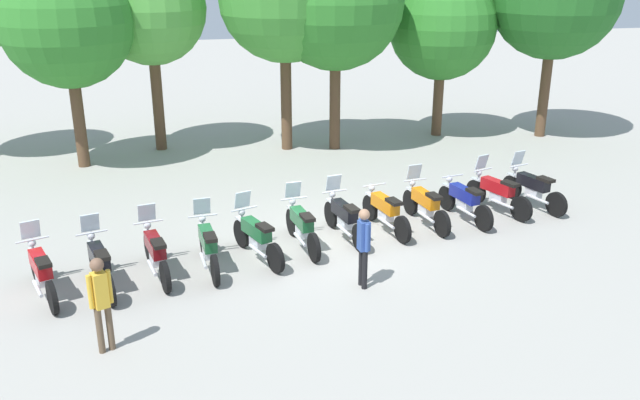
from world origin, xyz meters
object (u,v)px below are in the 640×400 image
(tree_1, at_px, (67,23))
(tree_2, at_px, (150,9))
(motorcycle_5, at_px, (302,225))
(motorcycle_8, at_px, (425,204))
(motorcycle_10, at_px, (497,192))
(tree_4, at_px, (336,1))
(person_0, at_px, (101,298))
(tree_5, at_px, (443,26))
(motorcycle_2, at_px, (155,252))
(motorcycle_0, at_px, (41,271))
(motorcycle_6, at_px, (344,217))
(motorcycle_1, at_px, (100,264))
(person_1, at_px, (364,242))
(motorcycle_7, at_px, (385,211))
(motorcycle_3, at_px, (208,245))
(motorcycle_9, at_px, (464,200))
(motorcycle_11, at_px, (533,188))
(motorcycle_4, at_px, (256,236))

(tree_1, distance_m, tree_2, 2.78)
(motorcycle_5, distance_m, motorcycle_8, 3.25)
(motorcycle_10, bearing_deg, tree_4, 1.49)
(person_0, distance_m, tree_5, 16.49)
(motorcycle_10, bearing_deg, motorcycle_2, 82.31)
(motorcycle_8, bearing_deg, tree_1, 43.08)
(motorcycle_0, relative_size, motorcycle_6, 0.97)
(motorcycle_1, bearing_deg, tree_1, -8.07)
(person_1, bearing_deg, motorcycle_7, 57.39)
(motorcycle_3, bearing_deg, person_1, -122.80)
(motorcycle_9, relative_size, motorcycle_10, 1.03)
(motorcycle_5, relative_size, tree_2, 0.34)
(motorcycle_9, distance_m, motorcycle_10, 1.11)
(person_0, distance_m, tree_4, 13.61)
(motorcycle_1, relative_size, person_0, 1.26)
(motorcycle_0, xyz_separation_m, motorcycle_11, (11.70, 2.24, 0.00))
(motorcycle_4, height_order, tree_2, tree_2)
(motorcycle_0, bearing_deg, motorcycle_4, -99.40)
(motorcycle_5, relative_size, tree_5, 0.38)
(motorcycle_9, height_order, motorcycle_10, motorcycle_10)
(motorcycle_3, bearing_deg, motorcycle_2, 90.21)
(motorcycle_2, distance_m, motorcycle_10, 8.68)
(motorcycle_11, bearing_deg, tree_5, -19.36)
(motorcycle_3, xyz_separation_m, person_1, (2.91, -1.56, 0.44))
(motorcycle_6, relative_size, motorcycle_11, 1.02)
(motorcycle_1, xyz_separation_m, motorcycle_2, (1.07, 0.32, 0.00))
(person_0, xyz_separation_m, tree_2, (1.05, 12.42, 3.59))
(motorcycle_5, distance_m, motorcycle_10, 5.41)
(motorcycle_5, height_order, person_0, person_0)
(tree_1, bearing_deg, motorcycle_2, -75.40)
(motorcycle_11, height_order, tree_4, tree_4)
(motorcycle_9, bearing_deg, tree_1, 43.84)
(motorcycle_8, xyz_separation_m, person_1, (-2.41, -2.80, 0.44))
(motorcycle_5, height_order, motorcycle_10, same)
(motorcycle_5, xyz_separation_m, person_1, (0.78, -2.17, 0.44))
(person_1, bearing_deg, tree_4, 72.99)
(tree_2, bearing_deg, motorcycle_10, -43.94)
(motorcycle_10, xyz_separation_m, person_1, (-4.53, -3.20, 0.44))
(motorcycle_7, height_order, tree_2, tree_2)
(motorcycle_1, bearing_deg, motorcycle_2, -88.49)
(motorcycle_7, distance_m, motorcycle_9, 2.14)
(motorcycle_1, bearing_deg, motorcycle_5, -91.77)
(motorcycle_3, bearing_deg, tree_4, -34.87)
(motorcycle_4, bearing_deg, person_1, -153.69)
(person_1, bearing_deg, motorcycle_10, 29.55)
(motorcycle_1, height_order, tree_2, tree_2)
(motorcycle_11, distance_m, person_1, 6.52)
(tree_5, bearing_deg, motorcycle_9, -107.97)
(motorcycle_7, bearing_deg, motorcycle_0, 91.06)
(tree_2, bearing_deg, motorcycle_7, -59.11)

